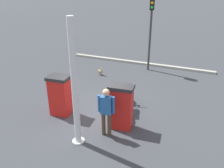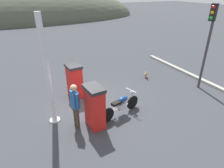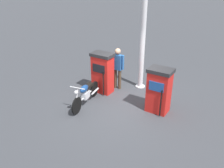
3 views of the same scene
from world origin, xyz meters
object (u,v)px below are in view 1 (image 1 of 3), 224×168
fuel_pump_far (60,95)px  fuel_pump_near (121,107)px  motorcycle_near_pump (127,100)px  attendant_person (106,109)px  canopy_support_pole (75,88)px  wandering_duck (100,71)px  roadside_traffic_light (151,21)px

fuel_pump_far → fuel_pump_near: bearing=-90.0°
motorcycle_near_pump → attendant_person: size_ratio=1.12×
fuel_pump_near → attendant_person: attendant_person is taller
attendant_person → canopy_support_pole: canopy_support_pole is taller
wandering_duck → roadside_traffic_light: size_ratio=0.11×
wandering_duck → roadside_traffic_light: (1.68, -2.23, 2.53)m
fuel_pump_far → motorcycle_near_pump: fuel_pump_far is taller
roadside_traffic_light → attendant_person: bearing=-178.3°
fuel_pump_near → fuel_pump_far: (0.00, 2.46, -0.02)m
roadside_traffic_light → fuel_pump_near: bearing=-175.4°
wandering_duck → canopy_support_pole: bearing=-162.7°
fuel_pump_near → roadside_traffic_light: roadside_traffic_light is taller
fuel_pump_near → fuel_pump_far: size_ratio=1.03×
fuel_pump_far → roadside_traffic_light: 6.51m
fuel_pump_far → motorcycle_near_pump: (1.20, -2.28, -0.33)m
canopy_support_pole → roadside_traffic_light: bearing=-4.1°
fuel_pump_far → canopy_support_pole: (-1.30, -1.47, 1.12)m
fuel_pump_near → attendant_person: 0.70m
wandering_duck → canopy_support_pole: canopy_support_pole is taller
fuel_pump_near → roadside_traffic_light: (5.89, 0.48, 1.92)m
motorcycle_near_pump → wandering_duck: bearing=40.0°
attendant_person → wandering_duck: attendant_person is taller
attendant_person → canopy_support_pole: (-0.68, 0.71, 0.93)m
wandering_duck → roadside_traffic_light: 3.77m
attendant_person → roadside_traffic_light: roadside_traffic_light is taller
fuel_pump_near → canopy_support_pole: 1.97m
roadside_traffic_light → canopy_support_pole: 7.26m
motorcycle_near_pump → wandering_duck: (3.02, 2.53, -0.26)m
motorcycle_near_pump → canopy_support_pole: size_ratio=0.48×
canopy_support_pole → fuel_pump_far: bearing=48.5°
fuel_pump_far → roadside_traffic_light: bearing=-18.6°
wandering_duck → canopy_support_pole: (-5.52, -1.72, 1.71)m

